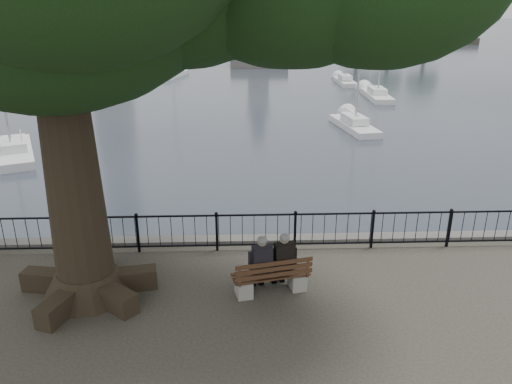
{
  "coord_description": "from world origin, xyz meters",
  "views": [
    {
      "loc": [
        -0.42,
        -9.0,
        6.04
      ],
      "look_at": [
        0.0,
        2.5,
        1.6
      ],
      "focal_mm": 35.0,
      "sensor_mm": 36.0,
      "label": 1
    }
  ],
  "objects_px": {
    "lion_monument": "(258,44)",
    "person_right": "(282,263)",
    "person_left": "(260,265)",
    "bench": "(271,280)"
  },
  "relations": [
    {
      "from": "person_left",
      "to": "lion_monument",
      "type": "bearing_deg",
      "value": 87.71
    },
    {
      "from": "person_right",
      "to": "person_left",
      "type": "bearing_deg",
      "value": -167.48
    },
    {
      "from": "person_right",
      "to": "lion_monument",
      "type": "bearing_deg",
      "value": 88.26
    },
    {
      "from": "bench",
      "to": "person_left",
      "type": "bearing_deg",
      "value": 168.68
    },
    {
      "from": "person_left",
      "to": "person_right",
      "type": "distance_m",
      "value": 0.49
    },
    {
      "from": "bench",
      "to": "lion_monument",
      "type": "relative_size",
      "value": 0.19
    },
    {
      "from": "person_right",
      "to": "lion_monument",
      "type": "xyz_separation_m",
      "value": [
        1.5,
        49.31,
        0.7
      ]
    },
    {
      "from": "bench",
      "to": "person_right",
      "type": "distance_m",
      "value": 0.45
    },
    {
      "from": "lion_monument",
      "to": "person_right",
      "type": "bearing_deg",
      "value": -91.74
    },
    {
      "from": "bench",
      "to": "lion_monument",
      "type": "bearing_deg",
      "value": 87.99
    }
  ]
}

